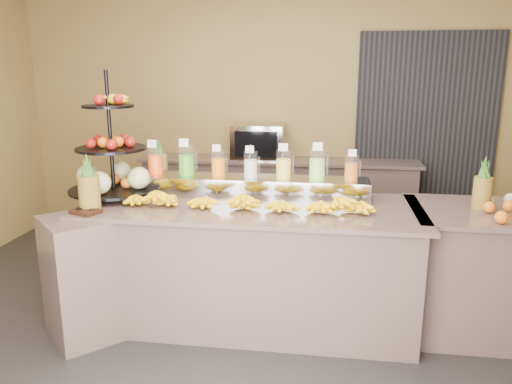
% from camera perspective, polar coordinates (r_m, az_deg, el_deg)
% --- Properties ---
extents(ground, '(6.00, 6.00, 0.00)m').
position_cam_1_polar(ground, '(3.79, -1.25, -16.39)').
color(ground, black).
rests_on(ground, ground).
extents(room_envelope, '(6.04, 5.02, 2.82)m').
position_cam_1_polar(room_envelope, '(4.03, 3.21, 13.37)').
color(room_envelope, olive).
rests_on(room_envelope, ground).
extents(buffet_counter, '(2.75, 1.25, 0.93)m').
position_cam_1_polar(buffet_counter, '(3.83, -2.35, -8.28)').
color(buffet_counter, gray).
rests_on(buffet_counter, ground).
extents(right_counter, '(1.08, 0.88, 0.93)m').
position_cam_1_polar(right_counter, '(4.07, 24.35, -8.20)').
color(right_counter, gray).
rests_on(right_counter, ground).
extents(back_ledge, '(3.10, 0.55, 0.93)m').
position_cam_1_polar(back_ledge, '(5.69, 2.48, -0.80)').
color(back_ledge, gray).
rests_on(back_ledge, ground).
extents(pitcher_tray, '(1.85, 0.30, 0.15)m').
position_cam_1_polar(pitcher_tray, '(3.96, -0.61, 0.66)').
color(pitcher_tray, gray).
rests_on(pitcher_tray, buffet_counter).
extents(juice_pitcher_orange_a, '(0.12, 0.13, 0.30)m').
position_cam_1_polar(juice_pitcher_orange_a, '(4.11, -11.43, 3.38)').
color(juice_pitcher_orange_a, silver).
rests_on(juice_pitcher_orange_a, pitcher_tray).
extents(juice_pitcher_green, '(0.13, 0.13, 0.31)m').
position_cam_1_polar(juice_pitcher_green, '(4.03, -7.95, 3.40)').
color(juice_pitcher_green, silver).
rests_on(juice_pitcher_green, pitcher_tray).
extents(juice_pitcher_orange_b, '(0.11, 0.12, 0.27)m').
position_cam_1_polar(juice_pitcher_orange_b, '(3.97, -4.33, 3.12)').
color(juice_pitcher_orange_b, silver).
rests_on(juice_pitcher_orange_b, pitcher_tray).
extents(juice_pitcher_milk, '(0.11, 0.11, 0.27)m').
position_cam_1_polar(juice_pitcher_milk, '(3.92, -0.62, 3.00)').
color(juice_pitcher_milk, silver).
rests_on(juice_pitcher_milk, pitcher_tray).
extents(juice_pitcher_lemon, '(0.12, 0.13, 0.29)m').
position_cam_1_polar(juice_pitcher_lemon, '(3.89, 3.17, 3.02)').
color(juice_pitcher_lemon, silver).
rests_on(juice_pitcher_lemon, pitcher_tray).
extents(juice_pitcher_lime, '(0.13, 0.13, 0.31)m').
position_cam_1_polar(juice_pitcher_lime, '(3.88, 7.01, 2.96)').
color(juice_pitcher_lime, silver).
rests_on(juice_pitcher_lime, pitcher_tray).
extents(juice_pitcher_orange_c, '(0.11, 0.11, 0.26)m').
position_cam_1_polar(juice_pitcher_orange_c, '(3.88, 10.84, 2.58)').
color(juice_pitcher_orange_c, silver).
rests_on(juice_pitcher_orange_c, pitcher_tray).
extents(banana_heap, '(1.89, 0.17, 0.16)m').
position_cam_1_polar(banana_heap, '(3.62, -1.41, -0.81)').
color(banana_heap, '#FCB80C').
rests_on(banana_heap, buffet_counter).
extents(fruit_stand, '(0.82, 0.82, 0.98)m').
position_cam_1_polar(fruit_stand, '(4.05, -15.46, 2.91)').
color(fruit_stand, black).
rests_on(fruit_stand, buffet_counter).
extents(condiment_caddy, '(0.23, 0.20, 0.03)m').
position_cam_1_polar(condiment_caddy, '(3.68, -18.88, -2.12)').
color(condiment_caddy, black).
rests_on(condiment_caddy, buffet_counter).
extents(pineapple_left_a, '(0.15, 0.15, 0.41)m').
position_cam_1_polar(pineapple_left_a, '(3.72, -18.54, 0.29)').
color(pineapple_left_a, brown).
rests_on(pineapple_left_a, buffet_counter).
extents(pineapple_left_b, '(0.15, 0.15, 0.43)m').
position_cam_1_polar(pineapple_left_b, '(4.34, -10.99, 2.78)').
color(pineapple_left_b, brown).
rests_on(pineapple_left_b, buffet_counter).
extents(right_fruit_pile, '(0.44, 0.42, 0.23)m').
position_cam_1_polar(right_fruit_pile, '(3.85, 26.93, -1.30)').
color(right_fruit_pile, brown).
rests_on(right_fruit_pile, right_counter).
extents(oven_warmer, '(0.58, 0.41, 0.38)m').
position_cam_1_polar(oven_warmer, '(5.59, 0.29, 5.78)').
color(oven_warmer, gray).
rests_on(oven_warmer, back_ledge).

